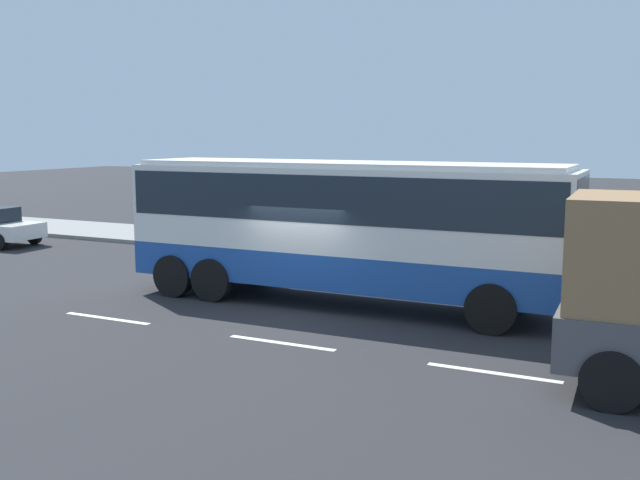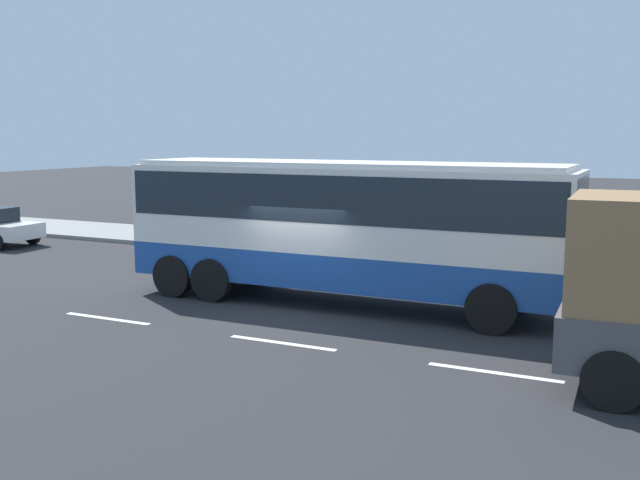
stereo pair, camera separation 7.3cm
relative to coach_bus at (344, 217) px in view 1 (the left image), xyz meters
The scene contains 5 objects.
ground_plane 2.46m from the coach_bus, 127.66° to the right, with size 120.00×120.00×0.00m, color #28282B.
sidewalk_curb 7.89m from the coach_bus, 95.15° to the left, with size 80.00×4.00×0.15m, color gray.
lane_centreline 4.75m from the coach_bus, 118.55° to the right, with size 34.51×0.16×0.01m.
coach_bus is the anchor object (origin of this frame).
pedestrian_at_crossing 9.26m from the coach_bus, 131.02° to the left, with size 0.32×0.32×1.77m.
Camera 1 is at (7.86, -15.35, 4.21)m, focal length 40.72 mm.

